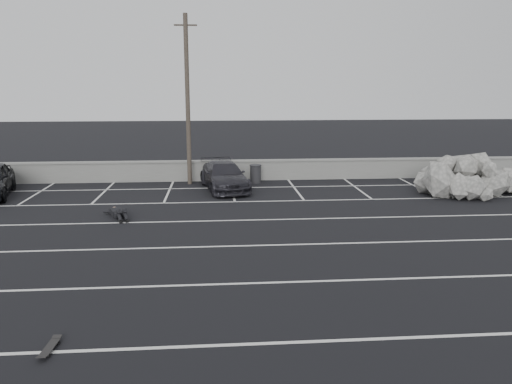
{
  "coord_description": "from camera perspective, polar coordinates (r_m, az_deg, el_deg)",
  "views": [
    {
      "loc": [
        0.26,
        -11.71,
        4.85
      ],
      "look_at": [
        1.69,
        6.27,
        1.0
      ],
      "focal_mm": 35.0,
      "sensor_mm": 36.0,
      "label": 1
    }
  ],
  "objects": [
    {
      "name": "ground",
      "position": [
        12.68,
        -5.48,
        -10.5
      ],
      "size": [
        120.0,
        120.0,
        0.0
      ],
      "primitive_type": "plane",
      "color": "black",
      "rests_on": "ground"
    },
    {
      "name": "seawall",
      "position": [
        26.07,
        -5.07,
        2.51
      ],
      "size": [
        50.0,
        0.45,
        1.06
      ],
      "color": "gray",
      "rests_on": "ground"
    },
    {
      "name": "stall_lines",
      "position": [
        16.84,
        -5.55,
        -4.74
      ],
      "size": [
        36.0,
        20.05,
        0.01
      ],
      "color": "silver",
      "rests_on": "ground"
    },
    {
      "name": "car_right",
      "position": [
        23.78,
        -3.66,
        1.85
      ],
      "size": [
        2.63,
        4.73,
        1.3
      ],
      "primitive_type": "imported",
      "rotation": [
        0.0,
        0.0,
        0.19
      ],
      "color": "#26252B",
      "rests_on": "ground"
    },
    {
      "name": "utility_pole",
      "position": [
        24.96,
        -7.82,
        10.35
      ],
      "size": [
        1.09,
        0.22,
        8.21
      ],
      "color": "#4C4238",
      "rests_on": "ground"
    },
    {
      "name": "trash_bin",
      "position": [
        25.36,
        -0.05,
        2.11
      ],
      "size": [
        0.66,
        0.66,
        0.93
      ],
      "rotation": [
        0.0,
        0.0,
        0.09
      ],
      "color": "#29292C",
      "rests_on": "ground"
    },
    {
      "name": "riprap_pile",
      "position": [
        25.01,
        22.78,
        1.3
      ],
      "size": [
        5.29,
        4.35,
        1.47
      ],
      "color": "#A8A49E",
      "rests_on": "ground"
    },
    {
      "name": "person",
      "position": [
        19.71,
        -15.6,
        -1.95
      ],
      "size": [
        2.57,
        2.99,
        0.47
      ],
      "primitive_type": null,
      "rotation": [
        0.0,
        0.0,
        0.39
      ],
      "color": "black",
      "rests_on": "ground"
    },
    {
      "name": "skateboard",
      "position": [
        10.48,
        -22.51,
        -16.11
      ],
      "size": [
        0.22,
        0.69,
        0.08
      ],
      "rotation": [
        0.0,
        0.0,
        -0.06
      ],
      "color": "black",
      "rests_on": "ground"
    }
  ]
}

